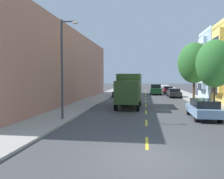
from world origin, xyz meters
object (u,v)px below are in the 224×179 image
(street_tree_second, at_px, (215,64))
(parked_sedan_charcoal, at_px, (174,93))
(delivery_box_truck, at_px, (129,89))
(street_lamp, at_px, (64,62))
(parked_wagon_sky, at_px, (203,108))
(parked_hatchback_black, at_px, (119,92))
(parked_sedan_burgundy, at_px, (168,90))
(street_tree_third, at_px, (194,63))
(moving_forest_sedan, at_px, (156,89))
(parked_wagon_teal, at_px, (128,87))

(street_tree_second, relative_size, parked_sedan_charcoal, 1.46)
(delivery_box_truck, bearing_deg, parked_sedan_charcoal, 64.11)
(street_tree_second, bearing_deg, street_lamp, -150.64)
(delivery_box_truck, distance_m, parked_wagon_sky, 8.84)
(parked_hatchback_black, xyz_separation_m, parked_sedan_burgundy, (8.63, 9.89, -0.01))
(street_tree_third, relative_size, parked_hatchback_black, 1.92)
(moving_forest_sedan, bearing_deg, delivery_box_truck, -101.03)
(parked_sedan_charcoal, distance_m, parked_wagon_teal, 22.57)
(parked_sedan_charcoal, relative_size, parked_sedan_burgundy, 1.00)
(street_tree_third, xyz_separation_m, moving_forest_sedan, (-4.60, 10.99, -4.14))
(street_tree_second, relative_size, parked_wagon_sky, 1.40)
(parked_sedan_charcoal, bearing_deg, parked_hatchback_black, -175.29)
(street_tree_second, xyz_separation_m, parked_hatchback_black, (-10.66, 13.92, -3.74))
(parked_wagon_sky, height_order, moving_forest_sedan, moving_forest_sedan)
(parked_wagon_sky, bearing_deg, parked_hatchback_black, 115.09)
(street_tree_second, relative_size, parked_hatchback_black, 1.65)
(parked_sedan_burgundy, bearing_deg, delivery_box_truck, -105.62)
(street_tree_third, xyz_separation_m, parked_wagon_teal, (-10.73, 26.20, -4.32))
(street_lamp, bearing_deg, parked_sedan_charcoal, 64.25)
(parked_wagon_sky, distance_m, moving_forest_sedan, 24.82)
(street_tree_second, distance_m, parked_sedan_charcoal, 15.24)
(parked_wagon_teal, bearing_deg, parked_hatchback_black, -89.82)
(street_lamp, relative_size, parked_sedan_charcoal, 1.59)
(parked_hatchback_black, bearing_deg, delivery_box_truck, -78.56)
(parked_wagon_teal, distance_m, moving_forest_sedan, 16.41)
(parked_wagon_sky, height_order, parked_wagon_teal, same)
(parked_wagon_teal, height_order, moving_forest_sedan, moving_forest_sedan)
(street_lamp, relative_size, parked_hatchback_black, 1.80)
(parked_wagon_teal, relative_size, parked_sedan_burgundy, 1.04)
(street_tree_second, relative_size, parked_wagon_teal, 1.40)
(parked_wagon_teal, height_order, parked_hatchback_black, same)
(parked_hatchback_black, bearing_deg, street_tree_third, -23.77)
(delivery_box_truck, bearing_deg, street_lamp, -115.53)
(parked_wagon_sky, bearing_deg, parked_sedan_charcoal, 89.70)
(parked_sedan_charcoal, relative_size, parked_hatchback_black, 1.13)
(street_lamp, bearing_deg, moving_forest_sedan, 74.07)
(delivery_box_truck, bearing_deg, parked_wagon_teal, 94.30)
(street_lamp, height_order, parked_hatchback_black, street_lamp)
(parked_wagon_teal, bearing_deg, street_tree_third, -67.74)
(parked_sedan_charcoal, distance_m, parked_hatchback_black, 8.75)
(street_tree_third, relative_size, street_lamp, 1.07)
(street_lamp, xyz_separation_m, moving_forest_sedan, (7.75, 27.16, -3.31))
(street_lamp, xyz_separation_m, parked_sedan_charcoal, (10.41, 21.59, -3.54))
(parked_hatchback_black, distance_m, parked_sedan_burgundy, 13.13)
(street_lamp, relative_size, delivery_box_truck, 1.00)
(street_tree_third, height_order, parked_wagon_sky, street_tree_third)
(street_tree_third, relative_size, parked_wagon_sky, 1.63)
(street_tree_second, xyz_separation_m, street_tree_third, (-0.00, 9.23, 0.63))
(parked_wagon_sky, xyz_separation_m, parked_sedan_burgundy, (0.01, 28.29, -0.05))
(parked_sedan_charcoal, bearing_deg, delivery_box_truck, -115.89)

